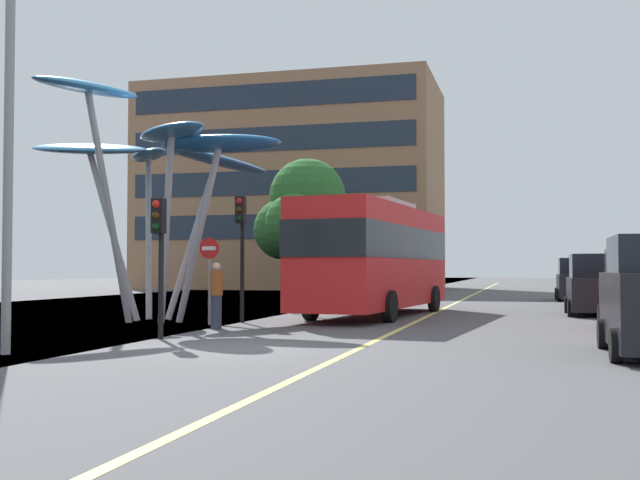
# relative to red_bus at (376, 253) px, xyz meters

# --- Properties ---
(ground) EXTENTS (120.00, 240.00, 0.10)m
(ground) POSITION_rel_red_bus_xyz_m (-1.38, -11.18, -2.17)
(ground) COLOR #4C4C4F
(red_bus) EXTENTS (3.57, 10.74, 3.89)m
(red_bus) POSITION_rel_red_bus_xyz_m (0.00, 0.00, 0.00)
(red_bus) COLOR red
(red_bus) RESTS_ON ground
(leaf_sculpture) EXTENTS (8.63, 8.73, 7.04)m
(leaf_sculpture) POSITION_rel_red_bus_xyz_m (-5.90, -4.33, 3.05)
(leaf_sculpture) COLOR #9EA0A5
(leaf_sculpture) RESTS_ON ground
(traffic_light_kerb_near) EXTENTS (0.28, 0.42, 3.21)m
(traffic_light_kerb_near) POSITION_rel_red_bus_xyz_m (-3.13, -9.84, 0.21)
(traffic_light_kerb_near) COLOR black
(traffic_light_kerb_near) RESTS_ON ground
(traffic_light_kerb_far) EXTENTS (0.28, 0.42, 3.75)m
(traffic_light_kerb_far) POSITION_rel_red_bus_xyz_m (-3.28, -4.23, 0.59)
(traffic_light_kerb_far) COLOR black
(traffic_light_kerb_far) RESTS_ON ground
(traffic_light_island_mid) EXTENTS (0.28, 0.42, 3.86)m
(traffic_light_island_mid) POSITION_rel_red_bus_xyz_m (-3.22, 0.60, 0.67)
(traffic_light_island_mid) COLOR black
(traffic_light_island_mid) RESTS_ON ground
(car_parked_far) EXTENTS (2.04, 3.84, 2.10)m
(car_parked_far) POSITION_rel_red_bus_xyz_m (7.25, 2.40, -1.15)
(car_parked_far) COLOR black
(car_parked_far) RESTS_ON ground
(car_side_street) EXTENTS (2.04, 4.49, 2.20)m
(car_side_street) POSITION_rel_red_bus_xyz_m (7.90, 8.03, -1.09)
(car_side_street) COLOR black
(car_side_street) RESTS_ON ground
(car_far_side) EXTENTS (2.04, 4.11, 2.12)m
(car_far_side) POSITION_rel_red_bus_xyz_m (7.29, 14.96, -1.13)
(car_far_side) COLOR black
(car_far_side) RESTS_ON ground
(street_lamp) EXTENTS (1.65, 0.44, 8.99)m
(street_lamp) POSITION_rel_red_bus_xyz_m (-4.19, -13.35, 3.48)
(street_lamp) COLOR gray
(street_lamp) RESTS_ON ground
(tree_pavement_near) EXTENTS (4.59, 5.36, 7.36)m
(tree_pavement_near) POSITION_rel_red_bus_xyz_m (-6.52, 12.76, 2.29)
(tree_pavement_near) COLOR brown
(tree_pavement_near) RESTS_ON ground
(tree_pavement_far) EXTENTS (5.22, 5.08, 6.30)m
(tree_pavement_far) POSITION_rel_red_bus_xyz_m (-6.55, 19.92, 1.89)
(tree_pavement_far) COLOR brown
(tree_pavement_far) RESTS_ON ground
(pedestrian) EXTENTS (0.34, 0.34, 1.77)m
(pedestrian) POSITION_rel_red_bus_xyz_m (-3.05, -6.66, -1.23)
(pedestrian) COLOR #2D3342
(pedestrian) RESTS_ON ground
(no_entry_sign) EXTENTS (0.60, 0.12, 2.49)m
(no_entry_sign) POSITION_rel_red_bus_xyz_m (-3.83, -5.31, -0.46)
(no_entry_sign) COLOR gray
(no_entry_sign) RESTS_ON ground
(backdrop_building) EXTENTS (23.05, 12.18, 16.10)m
(backdrop_building) POSITION_rel_red_bus_xyz_m (-13.36, 34.00, 5.93)
(backdrop_building) COLOR #936B4C
(backdrop_building) RESTS_ON ground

